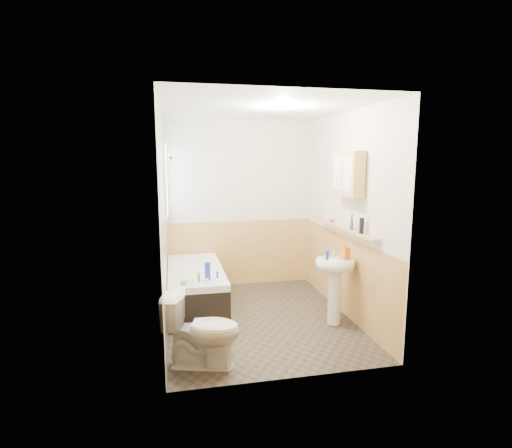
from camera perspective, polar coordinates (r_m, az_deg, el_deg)
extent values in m
plane|color=#2E2820|center=(5.05, 0.36, -13.26)|extent=(2.80, 2.80, 0.00)
plane|color=white|center=(4.70, 0.40, 16.16)|extent=(2.80, 2.80, 0.00)
cube|color=beige|center=(6.09, -2.47, 2.79)|extent=(2.20, 0.02, 2.50)
cube|color=beige|center=(3.37, 5.52, -2.49)|extent=(2.20, 0.02, 2.50)
cube|color=beige|center=(4.61, -13.22, 0.47)|extent=(0.02, 2.80, 2.50)
cube|color=beige|center=(5.07, 12.73, 1.27)|extent=(0.02, 2.80, 2.50)
cube|color=tan|center=(5.22, 12.21, -6.92)|extent=(0.01, 2.80, 1.00)
cube|color=tan|center=(3.62, 5.22, -14.12)|extent=(2.20, 0.01, 1.00)
cube|color=tan|center=(6.20, -2.39, -4.13)|extent=(2.20, 0.01, 1.00)
cube|color=white|center=(4.61, -12.95, 0.48)|extent=(0.01, 2.80, 2.50)
cube|color=white|center=(5.95, -9.42, 7.36)|extent=(0.75, 0.01, 1.50)
cube|color=white|center=(5.52, -12.72, 6.07)|extent=(0.03, 0.79, 0.99)
cube|color=white|center=(5.52, -12.60, 6.08)|extent=(0.01, 0.70, 0.90)
cube|color=white|center=(5.52, -12.59, 6.08)|extent=(0.01, 0.04, 0.90)
cube|color=black|center=(5.40, -8.62, -9.33)|extent=(0.70, 1.64, 0.45)
cube|color=white|center=(5.32, -8.68, -6.63)|extent=(0.70, 1.64, 0.08)
cube|color=white|center=(5.32, -8.68, -6.74)|extent=(0.56, 1.50, 0.04)
cylinder|color=silver|center=(4.60, -8.18, -7.73)|extent=(0.04, 0.04, 0.14)
sphere|color=silver|center=(4.61, -9.30, -8.13)|extent=(0.06, 0.06, 0.06)
sphere|color=silver|center=(4.62, -7.05, -8.04)|extent=(0.06, 0.06, 0.06)
cylinder|color=silver|center=(5.28, -12.56, 5.18)|extent=(0.02, 0.02, 1.17)
cylinder|color=silver|center=(5.34, -12.36, -0.54)|extent=(0.04, 0.04, 0.02)
cylinder|color=silver|center=(5.27, -12.76, 10.98)|extent=(0.04, 0.04, 0.02)
cylinder|color=silver|center=(5.27, -12.16, 9.42)|extent=(0.06, 0.08, 0.09)
imported|color=white|center=(3.90, -7.68, -14.80)|extent=(0.79, 0.56, 0.70)
cylinder|color=white|center=(4.87, 11.12, -10.28)|extent=(0.15, 0.15, 0.64)
ellipsoid|color=white|center=(4.75, 11.28, -5.63)|extent=(0.46, 0.37, 0.12)
cylinder|color=silver|center=(4.78, 9.91, -4.31)|extent=(0.03, 0.03, 0.08)
cylinder|color=silver|center=(4.84, 11.87, -4.18)|extent=(0.03, 0.03, 0.08)
cylinder|color=silver|center=(4.79, 10.99, -3.98)|extent=(0.02, 0.11, 0.09)
cube|color=tan|center=(4.96, 12.51, -0.58)|extent=(0.10, 1.55, 0.03)
cube|color=tan|center=(4.78, 13.06, 6.99)|extent=(0.14, 0.58, 0.52)
cube|color=silver|center=(4.62, 12.98, 6.93)|extent=(0.01, 0.22, 0.39)
cube|color=silver|center=(4.88, 11.60, 7.08)|extent=(0.01, 0.22, 0.39)
cylinder|color=black|center=(4.55, 14.85, -0.24)|extent=(0.06, 0.06, 0.17)
cone|color=#19339E|center=(4.76, 13.53, 0.65)|extent=(0.05, 0.05, 0.24)
cylinder|color=purple|center=(5.31, 10.77, 0.49)|extent=(0.07, 0.07, 0.04)
imported|color=orange|center=(4.74, 12.58, -4.40)|extent=(0.15, 0.21, 0.09)
cylinder|color=#19339E|center=(4.65, 10.14, -4.47)|extent=(0.05, 0.05, 0.11)
cube|color=#19339E|center=(4.73, -6.95, -6.74)|extent=(0.07, 0.05, 0.22)
cylinder|color=#59C647|center=(4.64, -10.28, -8.25)|extent=(0.08, 0.08, 0.05)
cylinder|color=#19339E|center=(4.83, -5.53, -7.24)|extent=(0.03, 0.03, 0.08)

